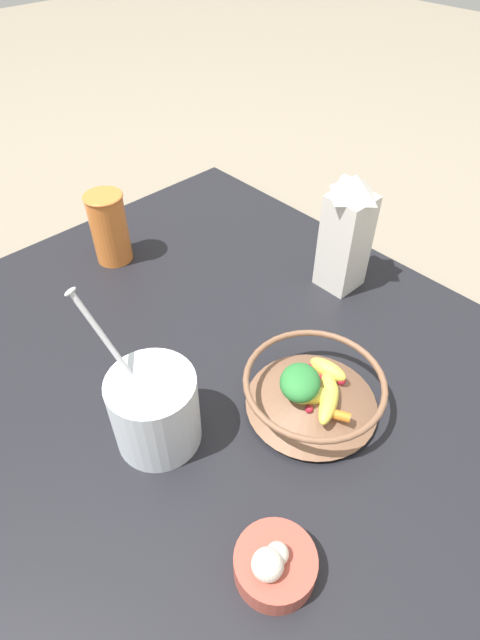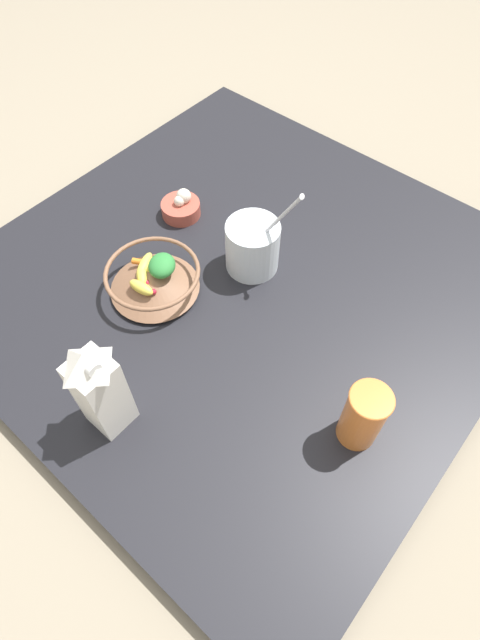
{
  "view_description": "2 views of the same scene",
  "coord_description": "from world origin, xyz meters",
  "px_view_note": "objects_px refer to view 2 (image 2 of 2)",
  "views": [
    {
      "loc": [
        0.25,
        0.41,
        0.69
      ],
      "look_at": [
        -0.17,
        -0.04,
        0.1
      ],
      "focal_mm": 28.0,
      "sensor_mm": 36.0,
      "label": 1
    },
    {
      "loc": [
        -0.59,
        -0.49,
        0.97
      ],
      "look_at": [
        -0.15,
        -0.12,
        0.13
      ],
      "focal_mm": 28.0,
      "sensor_mm": 36.0,
      "label": 2
    }
  ],
  "objects_px": {
    "yogurt_tub": "(253,245)",
    "drinking_cup": "(364,416)",
    "fruit_bowl": "(153,278)",
    "milk_carton": "(99,389)",
    "garlic_bowl": "(181,207)"
  },
  "relations": [
    {
      "from": "drinking_cup",
      "to": "yogurt_tub",
      "type": "bearing_deg",
      "value": 65.0
    },
    {
      "from": "yogurt_tub",
      "to": "drinking_cup",
      "type": "relative_size",
      "value": 1.66
    },
    {
      "from": "fruit_bowl",
      "to": "milk_carton",
      "type": "height_order",
      "value": "milk_carton"
    },
    {
      "from": "milk_carton",
      "to": "garlic_bowl",
      "type": "xyz_separation_m",
      "value": [
        0.51,
        0.3,
        -0.1
      ]
    },
    {
      "from": "fruit_bowl",
      "to": "yogurt_tub",
      "type": "relative_size",
      "value": 0.86
    },
    {
      "from": "drinking_cup",
      "to": "garlic_bowl",
      "type": "distance_m",
      "value": 0.73
    },
    {
      "from": "milk_carton",
      "to": "drinking_cup",
      "type": "xyz_separation_m",
      "value": [
        0.29,
        -0.39,
        -0.04
      ]
    },
    {
      "from": "fruit_bowl",
      "to": "yogurt_tub",
      "type": "distance_m",
      "value": 0.24
    },
    {
      "from": "drinking_cup",
      "to": "garlic_bowl",
      "type": "xyz_separation_m",
      "value": [
        0.22,
        0.69,
        -0.06
      ]
    },
    {
      "from": "drinking_cup",
      "to": "garlic_bowl",
      "type": "relative_size",
      "value": 1.5
    },
    {
      "from": "drinking_cup",
      "to": "milk_carton",
      "type": "bearing_deg",
      "value": 126.56
    },
    {
      "from": "fruit_bowl",
      "to": "drinking_cup",
      "type": "distance_m",
      "value": 0.56
    },
    {
      "from": "yogurt_tub",
      "to": "drinking_cup",
      "type": "distance_m",
      "value": 0.48
    },
    {
      "from": "yogurt_tub",
      "to": "garlic_bowl",
      "type": "xyz_separation_m",
      "value": [
        0.02,
        0.26,
        -0.05
      ]
    },
    {
      "from": "milk_carton",
      "to": "garlic_bowl",
      "type": "bearing_deg",
      "value": 30.86
    }
  ]
}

